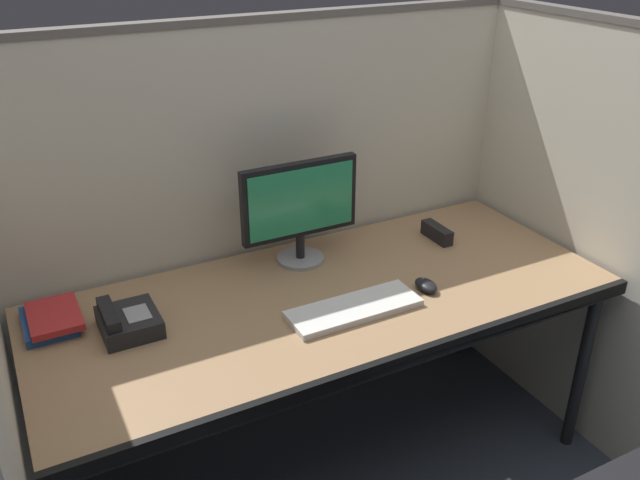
% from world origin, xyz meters
% --- Properties ---
extents(cubicle_partition_rear, '(2.21, 0.06, 1.57)m').
position_xyz_m(cubicle_partition_rear, '(0.00, 0.74, 0.79)').
color(cubicle_partition_rear, beige).
rests_on(cubicle_partition_rear, ground).
extents(cubicle_partition_right, '(0.06, 1.41, 1.57)m').
position_xyz_m(cubicle_partition_right, '(0.99, 0.20, 0.79)').
color(cubicle_partition_right, beige).
rests_on(cubicle_partition_right, ground).
extents(desk, '(1.90, 0.80, 0.74)m').
position_xyz_m(desk, '(0.00, 0.29, 0.69)').
color(desk, '#997551').
rests_on(desk, ground).
extents(monitor_center, '(0.43, 0.17, 0.37)m').
position_xyz_m(monitor_center, '(0.03, 0.55, 0.96)').
color(monitor_center, gray).
rests_on(monitor_center, desk).
extents(keyboard_main, '(0.43, 0.15, 0.02)m').
position_xyz_m(keyboard_main, '(0.03, 0.17, 0.75)').
color(keyboard_main, silver).
rests_on(keyboard_main, desk).
extents(computer_mouse, '(0.06, 0.10, 0.04)m').
position_xyz_m(computer_mouse, '(0.31, 0.18, 0.76)').
color(computer_mouse, black).
rests_on(computer_mouse, desk).
extents(red_stapler, '(0.04, 0.15, 0.06)m').
position_xyz_m(red_stapler, '(0.57, 0.47, 0.77)').
color(red_stapler, black).
rests_on(red_stapler, desk).
extents(desk_phone, '(0.17, 0.19, 0.09)m').
position_xyz_m(desk_phone, '(-0.63, 0.39, 0.77)').
color(desk_phone, black).
rests_on(desk_phone, desk).
extents(book_stack, '(0.17, 0.23, 0.05)m').
position_xyz_m(book_stack, '(-0.83, 0.53, 0.76)').
color(book_stack, '#1E478C').
rests_on(book_stack, desk).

